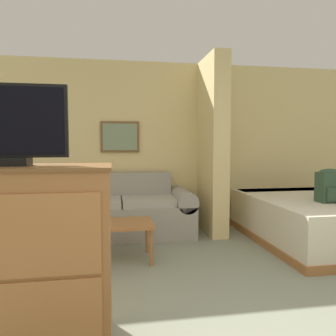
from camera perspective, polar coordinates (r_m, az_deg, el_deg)
wall_back at (r=5.27m, az=0.19°, el=3.85°), size 7.18×0.16×2.60m
wall_partition_pillar at (r=4.92m, az=7.74°, el=3.86°), size 0.24×0.87×2.60m
couch at (r=4.81m, az=-8.10°, el=-7.70°), size 2.07×0.84×0.89m
coffee_table at (r=3.80m, az=-7.32°, el=-10.16°), size 0.60×0.55×0.44m
side_table at (r=4.84m, az=-22.03°, el=-6.06°), size 0.44×0.44×0.59m
table_lamp at (r=4.79m, az=-22.15°, el=-1.62°), size 0.35×0.35×0.40m
tv_dresser at (r=2.32m, az=-25.50°, el=-14.45°), size 1.23×0.54×1.19m
tv at (r=2.21m, az=-26.16°, el=6.67°), size 0.70×0.16×0.50m
bed at (r=4.93m, az=24.01°, el=-8.12°), size 1.61×2.18×0.60m
backpack at (r=4.56m, az=26.34°, el=-2.66°), size 0.29×0.22×0.42m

